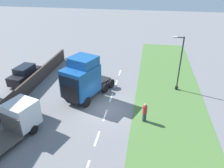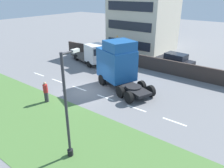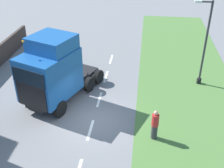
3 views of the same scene
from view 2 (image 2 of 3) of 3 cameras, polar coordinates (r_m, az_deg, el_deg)
ground_plane at (r=20.67m, az=-6.76°, el=-1.79°), size 120.00×120.00×0.00m
grass_verge at (r=17.41m, az=-20.61°, el=-8.32°), size 7.00×44.00×0.01m
lane_markings at (r=20.23m, az=-5.33°, el=-2.29°), size 0.16×17.80×0.00m
boundary_wall at (r=27.12m, az=6.41°, el=6.15°), size 0.25×24.00×1.59m
building_block at (r=34.56m, az=8.27°, el=15.85°), size 8.27×8.24×9.87m
lorry_cab at (r=20.84m, az=1.59°, el=5.27°), size 4.65×6.60×4.66m
flatbed_truck at (r=27.50m, az=-4.77°, el=7.84°), size 3.92×6.50×2.70m
parked_car at (r=26.84m, az=16.07°, el=5.59°), size 2.30×4.53×1.98m
lamp_post at (r=11.79m, az=-11.45°, el=-7.39°), size 1.28×0.33×6.04m
pedestrian at (r=19.00m, az=-16.90°, el=-2.04°), size 0.39×0.39×1.81m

